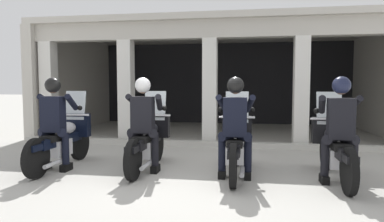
{
  "coord_description": "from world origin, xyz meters",
  "views": [
    {
      "loc": [
        0.98,
        -5.39,
        1.46
      ],
      "look_at": [
        0.0,
        0.47,
        1.01
      ],
      "focal_mm": 32.3,
      "sensor_mm": 36.0,
      "label": 1
    }
  ],
  "objects_px": {
    "motorcycle_center_right": "(236,144)",
    "police_officer_center_right": "(235,119)",
    "motorcycle_center_left": "(149,140)",
    "motorcycle_far_right": "(335,147)",
    "police_officer_far_right": "(340,121)",
    "police_officer_far_left": "(54,116)",
    "police_officer_center_left": "(143,116)",
    "motorcycle_far_left": "(64,139)"
  },
  "relations": [
    {
      "from": "police_officer_center_left",
      "to": "motorcycle_far_right",
      "type": "bearing_deg",
      "value": -2.64
    },
    {
      "from": "police_officer_center_right",
      "to": "police_officer_center_left",
      "type": "bearing_deg",
      "value": 179.54
    },
    {
      "from": "motorcycle_center_left",
      "to": "motorcycle_center_right",
      "type": "relative_size",
      "value": 1.0
    },
    {
      "from": "police_officer_far_right",
      "to": "motorcycle_far_left",
      "type": "bearing_deg",
      "value": -177.3
    },
    {
      "from": "motorcycle_center_left",
      "to": "police_officer_far_right",
      "type": "bearing_deg",
      "value": -13.2
    },
    {
      "from": "motorcycle_center_left",
      "to": "motorcycle_far_left",
      "type": "bearing_deg",
      "value": -178.69
    },
    {
      "from": "motorcycle_center_right",
      "to": "police_officer_center_right",
      "type": "height_order",
      "value": "police_officer_center_right"
    },
    {
      "from": "motorcycle_center_right",
      "to": "motorcycle_far_right",
      "type": "height_order",
      "value": "same"
    },
    {
      "from": "police_officer_far_left",
      "to": "motorcycle_far_left",
      "type": "bearing_deg",
      "value": 85.3
    },
    {
      "from": "motorcycle_center_left",
      "to": "motorcycle_center_right",
      "type": "xyz_separation_m",
      "value": [
        1.53,
        -0.14,
        0.0
      ]
    },
    {
      "from": "police_officer_far_left",
      "to": "motorcycle_center_right",
      "type": "bearing_deg",
      "value": 0.88
    },
    {
      "from": "motorcycle_center_left",
      "to": "motorcycle_far_right",
      "type": "relative_size",
      "value": 1.0
    },
    {
      "from": "police_officer_center_left",
      "to": "police_officer_far_right",
      "type": "xyz_separation_m",
      "value": [
        3.05,
        -0.2,
        0.0
      ]
    },
    {
      "from": "motorcycle_far_left",
      "to": "police_officer_far_left",
      "type": "distance_m",
      "value": 0.52
    },
    {
      "from": "motorcycle_center_left",
      "to": "police_officer_center_left",
      "type": "relative_size",
      "value": 1.29
    },
    {
      "from": "police_officer_far_right",
      "to": "motorcycle_center_left",
      "type": "bearing_deg",
      "value": 177.9
    },
    {
      "from": "motorcycle_center_left",
      "to": "motorcycle_far_right",
      "type": "xyz_separation_m",
      "value": [
        3.05,
        -0.2,
        0.0
      ]
    },
    {
      "from": "police_officer_center_right",
      "to": "motorcycle_far_right",
      "type": "height_order",
      "value": "police_officer_center_right"
    },
    {
      "from": "police_officer_far_left",
      "to": "police_officer_center_right",
      "type": "distance_m",
      "value": 3.05
    },
    {
      "from": "motorcycle_center_right",
      "to": "motorcycle_far_right",
      "type": "bearing_deg",
      "value": 2.81
    },
    {
      "from": "motorcycle_far_left",
      "to": "police_officer_center_right",
      "type": "xyz_separation_m",
      "value": [
        3.05,
        -0.28,
        0.44
      ]
    },
    {
      "from": "motorcycle_far_right",
      "to": "police_officer_far_right",
      "type": "height_order",
      "value": "police_officer_far_right"
    },
    {
      "from": "police_officer_far_left",
      "to": "motorcycle_center_left",
      "type": "xyz_separation_m",
      "value": [
        1.53,
        0.43,
        -0.44
      ]
    },
    {
      "from": "police_officer_center_right",
      "to": "motorcycle_center_left",
      "type": "bearing_deg",
      "value": 169.27
    },
    {
      "from": "police_officer_far_left",
      "to": "police_officer_far_right",
      "type": "relative_size",
      "value": 1.0
    },
    {
      "from": "motorcycle_far_left",
      "to": "police_officer_far_left",
      "type": "bearing_deg",
      "value": -94.7
    },
    {
      "from": "motorcycle_center_right",
      "to": "police_officer_far_left",
      "type": "bearing_deg",
      "value": -169.71
    },
    {
      "from": "motorcycle_center_left",
      "to": "police_officer_far_right",
      "type": "distance_m",
      "value": 3.12
    },
    {
      "from": "police_officer_far_left",
      "to": "police_officer_center_right",
      "type": "xyz_separation_m",
      "value": [
        3.05,
        0.0,
        0.0
      ]
    },
    {
      "from": "motorcycle_far_left",
      "to": "police_officer_far_right",
      "type": "xyz_separation_m",
      "value": [
        4.58,
        -0.34,
        0.44
      ]
    },
    {
      "from": "police_officer_far_left",
      "to": "motorcycle_center_left",
      "type": "relative_size",
      "value": 0.78
    },
    {
      "from": "motorcycle_center_right",
      "to": "police_officer_center_right",
      "type": "bearing_deg",
      "value": -85.3
    },
    {
      "from": "police_officer_far_left",
      "to": "motorcycle_far_right",
      "type": "bearing_deg",
      "value": -1.6
    },
    {
      "from": "motorcycle_center_left",
      "to": "police_officer_center_left",
      "type": "bearing_deg",
      "value": -94.42
    },
    {
      "from": "police_officer_far_left",
      "to": "motorcycle_center_right",
      "type": "xyz_separation_m",
      "value": [
        3.05,
        0.28,
        -0.44
      ]
    },
    {
      "from": "motorcycle_far_right",
      "to": "police_officer_far_right",
      "type": "xyz_separation_m",
      "value": [
        -0.0,
        -0.28,
        0.44
      ]
    },
    {
      "from": "motorcycle_center_right",
      "to": "police_officer_center_right",
      "type": "distance_m",
      "value": 0.52
    },
    {
      "from": "motorcycle_center_right",
      "to": "police_officer_far_right",
      "type": "bearing_deg",
      "value": -7.63
    },
    {
      "from": "motorcycle_center_right",
      "to": "police_officer_center_right",
      "type": "relative_size",
      "value": 1.29
    },
    {
      "from": "motorcycle_center_left",
      "to": "motorcycle_center_right",
      "type": "distance_m",
      "value": 1.53
    },
    {
      "from": "police_officer_center_left",
      "to": "police_officer_far_right",
      "type": "bearing_deg",
      "value": -7.95
    },
    {
      "from": "motorcycle_far_left",
      "to": "police_officer_center_left",
      "type": "distance_m",
      "value": 1.59
    }
  ]
}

